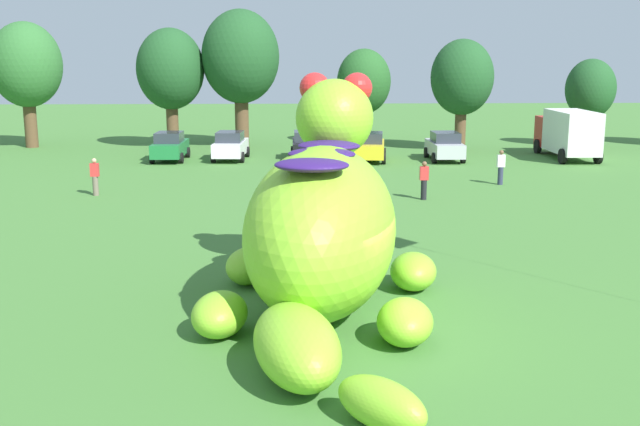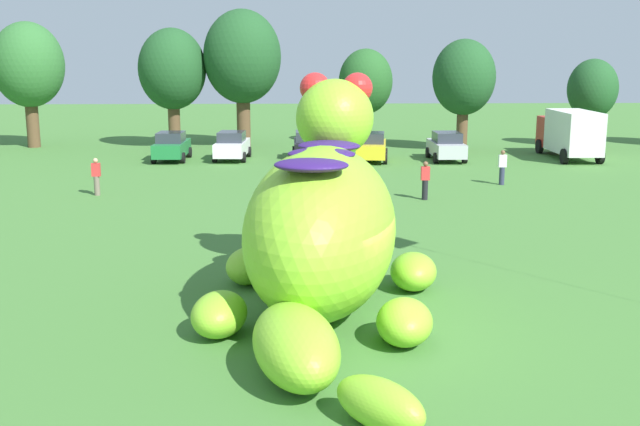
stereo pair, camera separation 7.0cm
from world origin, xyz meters
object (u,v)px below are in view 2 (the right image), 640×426
spectator_near_inflatable (96,177)px  giant_inflatable_creature (322,228)px  car_black (308,145)px  spectator_mid_field (502,168)px  car_silver (446,146)px  car_green (172,146)px  spectator_by_cars (425,181)px  car_white (232,146)px  box_truck (570,132)px  car_yellow (371,147)px

spectator_near_inflatable → giant_inflatable_creature: bearing=-59.0°
car_black → spectator_mid_field: bearing=-45.3°
car_silver → car_green: bearing=178.1°
spectator_near_inflatable → spectator_mid_field: (19.21, 2.19, 0.00)m
car_green → giant_inflatable_creature: bearing=-73.7°
giant_inflatable_creature → spectator_by_cars: 15.52m
car_white → spectator_mid_field: car_white is taller
box_truck → spectator_near_inflatable: bearing=-156.2°
box_truck → car_black: bearing=179.1°
giant_inflatable_creature → car_silver: size_ratio=2.84×
car_black → car_silver: size_ratio=1.00×
car_silver → box_truck: 7.72m
car_silver → giant_inflatable_creature: bearing=-107.4°
car_black → spectator_near_inflatable: (-9.85, -11.63, -0.01)m
car_yellow → car_silver: 4.54m
car_black → box_truck: 15.97m
giant_inflatable_creature → car_yellow: 27.14m
giant_inflatable_creature → car_white: bearing=99.1°
car_green → car_silver: 16.52m
car_yellow → box_truck: (12.19, 0.72, 0.74)m
car_white → car_silver: 12.92m
spectator_by_cars → car_white: bearing=126.1°
giant_inflatable_creature → car_black: size_ratio=2.85×
car_black → spectator_near_inflatable: bearing=-130.3°
car_white → car_black: size_ratio=1.02×
spectator_mid_field → box_truck: bearing=54.4°
car_green → car_yellow: size_ratio=0.97×
spectator_mid_field → spectator_by_cars: (-4.44, -3.73, 0.00)m
giant_inflatable_creature → spectator_mid_field: 20.70m
car_black → car_white: bearing=-178.8°
car_green → box_truck: bearing=0.1°
giant_inflatable_creature → car_white: size_ratio=2.78×
car_black → giant_inflatable_creature: bearing=-90.3°
box_truck → spectator_by_cars: bearing=-130.4°
car_yellow → car_silver: size_ratio=1.04×
spectator_by_cars → car_green: bearing=135.6°
car_silver → box_truck: size_ratio=0.64×
spectator_mid_field → spectator_by_cars: 5.80m
car_yellow → car_black: bearing=165.7°
spectator_mid_field → car_black: bearing=134.7°
spectator_mid_field → car_silver: bearing=97.1°
car_black → car_green: bearing=-178.0°
car_green → spectator_near_inflatable: bearing=-98.2°
giant_inflatable_creature → car_green: bearing=106.3°
car_yellow → spectator_mid_field: car_yellow is taller
car_black → spectator_by_cars: 14.07m
box_truck → spectator_by_cars: box_truck is taller
car_white → box_truck: (20.56, -0.15, 0.74)m
car_white → car_yellow: same height
giant_inflatable_creature → car_yellow: size_ratio=2.73×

